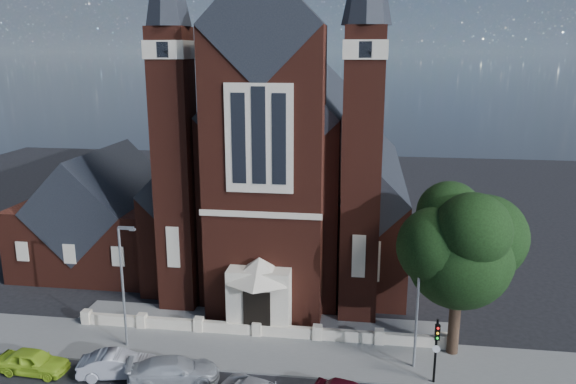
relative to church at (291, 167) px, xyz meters
name	(u,v)px	position (x,y,z in m)	size (l,w,h in m)	color
ground	(277,285)	(0.00, -7.94, -8.19)	(120.00, 120.00, 0.00)	black
pavement_strip	(251,352)	(0.00, -18.44, -8.19)	(60.00, 5.00, 0.12)	slate
forecourt_paving	(263,322)	(0.00, -14.44, -8.19)	(26.00, 3.00, 0.14)	slate
forecourt_wall	(257,336)	(0.00, -16.44, -8.19)	(24.00, 0.40, 0.90)	beige
church	(291,167)	(0.00, 0.00, 0.00)	(20.01, 34.90, 29.20)	#4B1E14
parish_hall	(104,219)	(-16.00, -4.94, -4.17)	(12.00, 12.20, 10.24)	#4B1E14
street_tree	(462,251)	(12.60, -17.23, -1.23)	(6.40, 6.60, 10.70)	black
street_lamp_left	(124,280)	(-7.91, -18.94, -3.59)	(1.16, 0.22, 8.09)	gray
street_lamp_right	(419,297)	(10.09, -18.94, -3.59)	(1.16, 0.22, 8.09)	gray
traffic_signal	(436,343)	(11.00, -20.52, -5.60)	(0.28, 0.42, 4.00)	black
car_lime_van	(33,362)	(-12.19, -22.53, -7.47)	(1.68, 4.17, 1.42)	#AED92B
car_silver_a	(118,365)	(-7.10, -22.19, -7.45)	(1.56, 4.47, 1.47)	#A5A6AC
car_silver_b	(174,371)	(-3.66, -22.40, -7.44)	(2.09, 5.15, 1.49)	#A2A5A9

